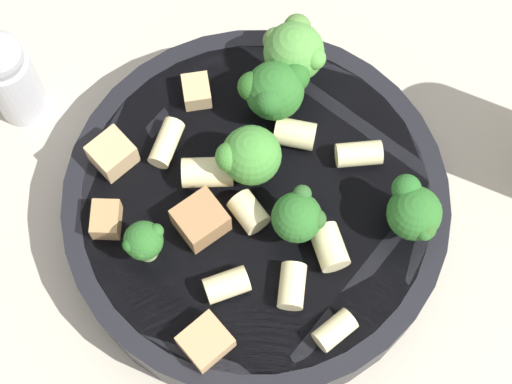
{
  "coord_description": "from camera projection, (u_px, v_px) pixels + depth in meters",
  "views": [
    {
      "loc": [
        -0.16,
        0.08,
        0.51
      ],
      "look_at": [
        0.0,
        0.0,
        0.05
      ],
      "focal_mm": 60.0,
      "sensor_mm": 36.0,
      "label": 1
    }
  ],
  "objects": [
    {
      "name": "ground_plane",
      "position": [
        256.0,
        220.0,
        0.54
      ],
      "size": [
        2.0,
        2.0,
        0.0
      ],
      "primitive_type": "plane",
      "color": "#BCB29E"
    },
    {
      "name": "rigatoni_4",
      "position": [
        359.0,
        154.0,
        0.51
      ],
      "size": [
        0.02,
        0.03,
        0.01
      ],
      "primitive_type": "cylinder",
      "rotation": [
        1.57,
        0.0,
        2.74
      ],
      "color": "beige",
      "rests_on": "pasta_bowl"
    },
    {
      "name": "rigatoni_2",
      "position": [
        208.0,
        172.0,
        0.5
      ],
      "size": [
        0.03,
        0.03,
        0.02
      ],
      "primitive_type": "cylinder",
      "rotation": [
        1.57,
        0.0,
        2.68
      ],
      "color": "beige",
      "rests_on": "pasta_bowl"
    },
    {
      "name": "chicken_chunk_1",
      "position": [
        200.0,
        218.0,
        0.49
      ],
      "size": [
        0.03,
        0.03,
        0.02
      ],
      "primitive_type": "cube",
      "rotation": [
        0.0,
        0.0,
        1.71
      ],
      "color": "#A87A4C",
      "rests_on": "pasta_bowl"
    },
    {
      "name": "chicken_chunk_2",
      "position": [
        106.0,
        219.0,
        0.49
      ],
      "size": [
        0.03,
        0.02,
        0.01
      ],
      "primitive_type": "cube",
      "rotation": [
        0.0,
        0.0,
        2.62
      ],
      "color": "tan",
      "rests_on": "pasta_bowl"
    },
    {
      "name": "rigatoni_1",
      "position": [
        227.0,
        285.0,
        0.48
      ],
      "size": [
        0.02,
        0.03,
        0.02
      ],
      "primitive_type": "cylinder",
      "rotation": [
        1.57,
        0.0,
        3.0
      ],
      "color": "beige",
      "rests_on": "pasta_bowl"
    },
    {
      "name": "rigatoni_6",
      "position": [
        335.0,
        330.0,
        0.47
      ],
      "size": [
        0.02,
        0.03,
        0.01
      ],
      "primitive_type": "cylinder",
      "rotation": [
        1.57,
        0.0,
        0.18
      ],
      "color": "beige",
      "rests_on": "pasta_bowl"
    },
    {
      "name": "rigatoni_5",
      "position": [
        166.0,
        143.0,
        0.51
      ],
      "size": [
        0.03,
        0.03,
        0.01
      ],
      "primitive_type": "cylinder",
      "rotation": [
        1.57,
        0.0,
        0.75
      ],
      "color": "beige",
      "rests_on": "pasta_bowl"
    },
    {
      "name": "rigatoni_0",
      "position": [
        295.0,
        134.0,
        0.51
      ],
      "size": [
        0.03,
        0.03,
        0.02
      ],
      "primitive_type": "cylinder",
      "rotation": [
        1.57,
        0.0,
        2.43
      ],
      "color": "beige",
      "rests_on": "pasta_bowl"
    },
    {
      "name": "broccoli_floret_5",
      "position": [
        144.0,
        243.0,
        0.47
      ],
      "size": [
        0.02,
        0.02,
        0.03
      ],
      "color": "#9EC175",
      "rests_on": "pasta_bowl"
    },
    {
      "name": "broccoli_floret_1",
      "position": [
        414.0,
        212.0,
        0.48
      ],
      "size": [
        0.04,
        0.03,
        0.04
      ],
      "color": "#84AD60",
      "rests_on": "pasta_bowl"
    },
    {
      "name": "broccoli_floret_4",
      "position": [
        298.0,
        218.0,
        0.48
      ],
      "size": [
        0.03,
        0.03,
        0.04
      ],
      "color": "#84AD60",
      "rests_on": "pasta_bowl"
    },
    {
      "name": "broccoli_floret_0",
      "position": [
        248.0,
        156.0,
        0.49
      ],
      "size": [
        0.03,
        0.04,
        0.04
      ],
      "color": "#84AD60",
      "rests_on": "pasta_bowl"
    },
    {
      "name": "pepper_shaker",
      "position": [
        9.0,
        76.0,
        0.53
      ],
      "size": [
        0.03,
        0.03,
        0.08
      ],
      "color": "silver",
      "rests_on": "ground_plane"
    },
    {
      "name": "chicken_chunk_0",
      "position": [
        200.0,
        90.0,
        0.52
      ],
      "size": [
        0.02,
        0.02,
        0.01
      ],
      "primitive_type": "cube",
      "rotation": [
        0.0,
        0.0,
        2.81
      ],
      "color": "tan",
      "rests_on": "pasta_bowl"
    },
    {
      "name": "broccoli_floret_3",
      "position": [
        274.0,
        90.0,
        0.5
      ],
      "size": [
        0.04,
        0.04,
        0.04
      ],
      "color": "#84AD60",
      "rests_on": "pasta_bowl"
    },
    {
      "name": "rigatoni_7",
      "position": [
        249.0,
        212.0,
        0.49
      ],
      "size": [
        0.02,
        0.02,
        0.02
      ],
      "primitive_type": "cylinder",
      "rotation": [
        1.57,
        0.0,
        1.7
      ],
      "color": "beige",
      "rests_on": "pasta_bowl"
    },
    {
      "name": "chicken_chunk_4",
      "position": [
        112.0,
        154.0,
        0.5
      ],
      "size": [
        0.03,
        0.03,
        0.02
      ],
      "primitive_type": "cube",
      "rotation": [
        0.0,
        0.0,
        1.82
      ],
      "color": "tan",
      "rests_on": "pasta_bowl"
    },
    {
      "name": "pasta_bowl",
      "position": [
        256.0,
        208.0,
        0.52
      ],
      "size": [
        0.23,
        0.23,
        0.04
      ],
      "color": "black",
      "rests_on": "ground_plane"
    },
    {
      "name": "rigatoni_8",
      "position": [
        292.0,
        286.0,
        0.48
      ],
      "size": [
        0.03,
        0.03,
        0.01
      ],
      "primitive_type": "cylinder",
      "rotation": [
        1.57,
        0.0,
        0.96
      ],
      "color": "beige",
      "rests_on": "pasta_bowl"
    },
    {
      "name": "chicken_chunk_3",
      "position": [
        206.0,
        342.0,
        0.47
      ],
      "size": [
        0.03,
        0.03,
        0.01
      ],
      "primitive_type": "cube",
      "rotation": [
        0.0,
        0.0,
        1.79
      ],
      "color": "tan",
      "rests_on": "pasta_bowl"
    },
    {
      "name": "broccoli_floret_2",
      "position": [
        294.0,
        50.0,
        0.51
      ],
      "size": [
        0.04,
        0.04,
        0.04
      ],
      "color": "#84AD60",
      "rests_on": "pasta_bowl"
    },
    {
      "name": "rigatoni_3",
      "position": [
        329.0,
        247.0,
        0.48
      ],
      "size": [
        0.03,
        0.02,
        0.02
      ],
      "primitive_type": "cylinder",
      "rotation": [
        1.57,
        0.0,
        1.38
      ],
      "color": "beige",
      "rests_on": "pasta_bowl"
    }
  ]
}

